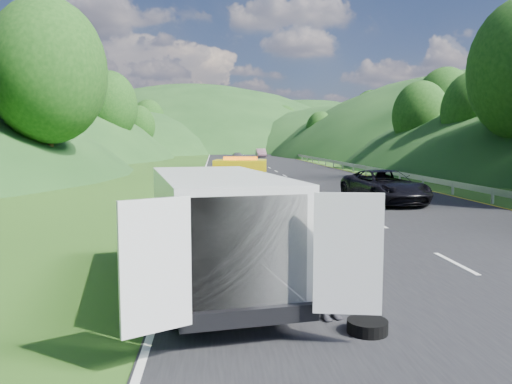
{
  "coord_description": "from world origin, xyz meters",
  "views": [
    {
      "loc": [
        -2.88,
        -13.56,
        3.05
      ],
      "look_at": [
        -1.51,
        3.0,
        1.3
      ],
      "focal_mm": 35.0,
      "sensor_mm": 36.0,
      "label": 1
    }
  ],
  "objects": [
    {
      "name": "guardrail",
      "position": [
        10.3,
        52.5,
        0.0
      ],
      "size": [
        0.06,
        140.0,
        1.52
      ],
      "primitive_type": "cube",
      "color": "gray",
      "rests_on": "ground"
    },
    {
      "name": "tree_line_right",
      "position": [
        23.0,
        60.0,
        0.0
      ],
      "size": [
        14.0,
        140.0,
        14.0
      ],
      "primitive_type": null,
      "color": "#2D5E1B",
      "rests_on": "ground"
    },
    {
      "name": "suitcase",
      "position": [
        -4.0,
        0.18,
        0.28
      ],
      "size": [
        0.39,
        0.31,
        0.55
      ],
      "primitive_type": "cube",
      "rotation": [
        0.0,
        0.0,
        -0.41
      ],
      "color": "#5B5744",
      "rests_on": "ground"
    },
    {
      "name": "white_van",
      "position": [
        -2.88,
        -3.63,
        1.34
      ],
      "size": [
        3.97,
        7.06,
        2.38
      ],
      "rotation": [
        0.0,
        0.0,
        0.17
      ],
      "color": "black",
      "rests_on": "ground"
    },
    {
      "name": "child",
      "position": [
        -1.67,
        0.51,
        0.0
      ],
      "size": [
        0.64,
        0.63,
        1.04
      ],
      "primitive_type": "imported",
      "rotation": [
        0.0,
        0.0,
        -0.71
      ],
      "color": "tan",
      "rests_on": "ground"
    },
    {
      "name": "road_surface",
      "position": [
        3.0,
        40.0,
        0.01
      ],
      "size": [
        14.0,
        200.0,
        0.02
      ],
      "primitive_type": "cube",
      "color": "black",
      "rests_on": "ground"
    },
    {
      "name": "tow_truck",
      "position": [
        -1.99,
        4.91,
        1.17
      ],
      "size": [
        2.63,
        5.75,
        2.39
      ],
      "rotation": [
        0.0,
        0.0,
        -0.11
      ],
      "color": "black",
      "rests_on": "ground"
    },
    {
      "name": "passing_suv",
      "position": [
        5.26,
        9.74,
        0.0
      ],
      "size": [
        3.25,
        5.94,
        1.58
      ],
      "primitive_type": "imported",
      "rotation": [
        0.0,
        0.0,
        0.12
      ],
      "color": "black",
      "rests_on": "ground"
    },
    {
      "name": "tree_line_left",
      "position": [
        -19.0,
        60.0,
        0.0
      ],
      "size": [
        14.0,
        140.0,
        14.0
      ],
      "primitive_type": null,
      "color": "#2D5E1B",
      "rests_on": "ground"
    },
    {
      "name": "hills_backdrop",
      "position": [
        6.5,
        134.7,
        0.0
      ],
      "size": [
        201.0,
        288.6,
        44.0
      ],
      "primitive_type": null,
      "color": "#2D5B23",
      "rests_on": "ground"
    },
    {
      "name": "worker",
      "position": [
        -0.93,
        -5.55,
        0.0
      ],
      "size": [
        1.31,
        1.03,
        1.78
      ],
      "primitive_type": "imported",
      "rotation": [
        0.0,
        0.0,
        0.37
      ],
      "color": "black",
      "rests_on": "ground"
    },
    {
      "name": "woman",
      "position": [
        -3.58,
        0.91,
        0.0
      ],
      "size": [
        0.48,
        0.62,
        1.6
      ],
      "primitive_type": "imported",
      "rotation": [
        0.0,
        0.0,
        1.67
      ],
      "color": "silver",
      "rests_on": "ground"
    },
    {
      "name": "ground",
      "position": [
        0.0,
        0.0,
        0.0
      ],
      "size": [
        320.0,
        320.0,
        0.0
      ],
      "primitive_type": "plane",
      "color": "#38661E",
      "rests_on": "ground"
    },
    {
      "name": "spare_tire",
      "position": [
        -0.51,
        -6.15,
        0.0
      ],
      "size": [
        0.64,
        0.64,
        0.2
      ],
      "primitive_type": "cylinder",
      "color": "black",
      "rests_on": "ground"
    },
    {
      "name": "dist_car_a",
      "position": [
        0.35,
        57.08,
        0.0
      ],
      "size": [
        1.52,
        3.78,
        1.29
      ],
      "primitive_type": "imported",
      "color": "#434247",
      "rests_on": "ground"
    },
    {
      "name": "dist_car_b",
      "position": [
        5.12,
        72.82,
        0.0
      ],
      "size": [
        1.58,
        4.52,
        1.49
      ],
      "primitive_type": "imported",
      "color": "#7F5463",
      "rests_on": "ground"
    }
  ]
}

